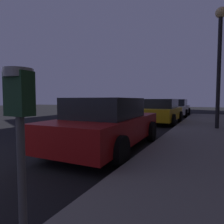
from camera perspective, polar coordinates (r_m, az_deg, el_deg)
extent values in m
cylinder|color=#59595B|center=(1.59, -25.12, -21.58)|extent=(0.06, 0.06, 1.12)
cube|color=#1E4728|center=(1.45, -25.88, 4.87)|extent=(0.19, 0.11, 0.30)
cylinder|color=#999EA5|center=(1.46, -26.03, 10.38)|extent=(0.19, 0.19, 0.06)
cube|color=black|center=(1.49, -27.22, 6.32)|extent=(0.01, 0.08, 0.11)
cube|color=maroon|center=(5.55, -1.00, -4.76)|extent=(2.02, 4.51, 0.64)
cube|color=#1E2328|center=(5.33, -1.89, 1.16)|extent=(1.69, 2.20, 0.56)
cylinder|color=black|center=(7.21, -2.86, -4.74)|extent=(0.25, 0.67, 0.66)
cylinder|color=black|center=(6.57, 11.57, -5.63)|extent=(0.25, 0.67, 0.66)
cylinder|color=black|center=(4.97, -17.83, -8.72)|extent=(0.25, 0.67, 0.66)
cylinder|color=black|center=(4.00, 2.41, -11.58)|extent=(0.25, 0.67, 0.66)
cube|color=gold|center=(11.71, 14.36, -0.44)|extent=(1.85, 4.15, 0.64)
cube|color=#1E2328|center=(11.77, 14.51, 2.40)|extent=(1.61, 2.19, 0.56)
cylinder|color=black|center=(13.20, 11.78, -1.00)|extent=(0.23, 0.66, 0.66)
cylinder|color=black|center=(12.82, 19.66, -1.28)|extent=(0.23, 0.66, 0.66)
cylinder|color=black|center=(10.76, 8.00, -2.00)|extent=(0.23, 0.66, 0.66)
cylinder|color=black|center=(10.29, 17.62, -2.39)|extent=(0.23, 0.66, 0.66)
cube|color=silver|center=(17.31, 18.58, 0.76)|extent=(1.86, 4.38, 0.64)
cube|color=#1E2328|center=(17.13, 18.55, 2.68)|extent=(1.61, 2.40, 0.56)
cylinder|color=black|center=(18.79, 16.40, 0.28)|extent=(0.23, 0.66, 0.66)
cylinder|color=black|center=(18.57, 21.87, 0.13)|extent=(0.23, 0.66, 0.66)
cylinder|color=black|center=(16.15, 14.77, -0.21)|extent=(0.23, 0.66, 0.66)
cylinder|color=black|center=(15.89, 21.13, -0.40)|extent=(0.23, 0.66, 0.66)
cylinder|color=black|center=(9.48, 29.17, 10.13)|extent=(0.16, 0.16, 4.76)
sphere|color=#F9D88C|center=(10.09, 29.65, 24.34)|extent=(0.44, 0.44, 0.44)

